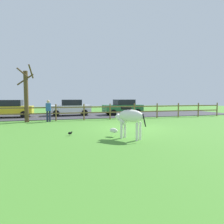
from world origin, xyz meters
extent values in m
plane|color=#47842D|center=(0.00, 0.00, 0.00)|extent=(60.00, 60.00, 0.00)
cube|color=#38383D|center=(0.00, 9.30, 0.03)|extent=(28.00, 7.40, 0.05)
cylinder|color=brown|center=(-6.62, 5.00, 0.66)|extent=(0.11, 0.11, 1.31)
cylinder|color=brown|center=(-4.43, 5.00, 0.66)|extent=(0.11, 0.11, 1.31)
cylinder|color=brown|center=(-2.23, 5.00, 0.66)|extent=(0.11, 0.11, 1.31)
cylinder|color=brown|center=(-0.04, 5.00, 0.66)|extent=(0.11, 0.11, 1.31)
cylinder|color=brown|center=(2.15, 5.00, 0.66)|extent=(0.11, 0.11, 1.31)
cylinder|color=brown|center=(4.34, 5.00, 0.66)|extent=(0.11, 0.11, 1.31)
cylinder|color=brown|center=(6.53, 5.00, 0.66)|extent=(0.11, 0.11, 1.31)
cylinder|color=brown|center=(8.72, 5.00, 0.66)|extent=(0.11, 0.11, 1.31)
cylinder|color=brown|center=(10.91, 5.00, 0.66)|extent=(0.11, 0.11, 1.31)
cube|color=brown|center=(-0.04, 5.00, 0.59)|extent=(21.91, 0.06, 0.09)
cube|color=brown|center=(-0.04, 5.00, 1.05)|extent=(21.91, 0.06, 0.09)
cylinder|color=#513A23|center=(-6.53, 4.83, 1.89)|extent=(0.31, 0.31, 3.77)
cylinder|color=#513A23|center=(-6.62, 5.40, 3.19)|extent=(1.21, 0.30, 0.93)
cylinder|color=#513A23|center=(-6.14, 4.74, 3.73)|extent=(0.31, 0.88, 0.94)
cylinder|color=#513A23|center=(-6.67, 4.45, 3.60)|extent=(0.86, 0.41, 0.75)
ellipsoid|color=white|center=(-1.31, -3.05, 1.03)|extent=(1.12, 1.28, 0.56)
cylinder|color=white|center=(-1.66, -2.81, 0.39)|extent=(0.11, 0.11, 0.78)
cylinder|color=white|center=(-1.43, -2.64, 0.39)|extent=(0.11, 0.11, 0.78)
cylinder|color=white|center=(-1.19, -3.45, 0.39)|extent=(0.11, 0.11, 0.78)
cylinder|color=white|center=(-0.96, -3.29, 0.39)|extent=(0.11, 0.11, 0.78)
cylinder|color=white|center=(-1.62, -2.62, 0.84)|extent=(0.54, 0.62, 0.51)
ellipsoid|color=white|center=(-1.87, -2.28, 0.28)|extent=(0.42, 0.47, 0.24)
cube|color=black|center=(-1.46, -2.84, 1.35)|extent=(0.36, 0.48, 0.12)
cylinder|color=black|center=(-0.91, -3.59, 0.88)|extent=(0.15, 0.18, 0.54)
cylinder|color=black|center=(-3.84, -1.49, 0.03)|extent=(0.01, 0.01, 0.06)
cylinder|color=black|center=(-3.84, -1.53, 0.03)|extent=(0.01, 0.01, 0.06)
ellipsoid|color=black|center=(-3.84, -1.51, 0.12)|extent=(0.18, 0.10, 0.12)
sphere|color=black|center=(-3.75, -1.51, 0.17)|extent=(0.07, 0.07, 0.07)
cube|color=#236B38|center=(2.31, 8.59, 0.70)|extent=(4.11, 1.97, 0.70)
cube|color=black|center=(2.45, 8.60, 1.33)|extent=(2.00, 1.69, 0.56)
cylinder|color=black|center=(1.02, 7.65, 0.35)|extent=(0.61, 0.22, 0.60)
cylinder|color=black|center=(0.90, 9.35, 0.35)|extent=(0.61, 0.22, 0.60)
cylinder|color=black|center=(3.71, 7.84, 0.35)|extent=(0.61, 0.22, 0.60)
cylinder|color=black|center=(3.59, 9.53, 0.35)|extent=(0.61, 0.22, 0.60)
cube|color=white|center=(-3.05, 9.10, 0.70)|extent=(4.01, 1.73, 0.70)
cube|color=black|center=(-2.90, 9.10, 1.33)|extent=(1.91, 1.58, 0.56)
cylinder|color=black|center=(-4.40, 8.24, 0.35)|extent=(0.60, 0.18, 0.60)
cylinder|color=black|center=(-4.41, 9.94, 0.35)|extent=(0.60, 0.18, 0.60)
cylinder|color=black|center=(-1.70, 8.26, 0.35)|extent=(0.60, 0.18, 0.60)
cylinder|color=black|center=(-1.71, 9.96, 0.35)|extent=(0.60, 0.18, 0.60)
cube|color=yellow|center=(-8.44, 8.60, 0.70)|extent=(4.04, 1.79, 0.70)
cube|color=black|center=(-8.29, 8.60, 1.33)|extent=(1.94, 1.61, 0.56)
cylinder|color=black|center=(-7.11, 7.72, 0.35)|extent=(0.60, 0.19, 0.60)
cylinder|color=black|center=(-7.07, 9.42, 0.35)|extent=(0.60, 0.19, 0.60)
cylinder|color=#232847|center=(-5.06, 4.56, 0.41)|extent=(0.14, 0.14, 0.82)
cylinder|color=#232847|center=(-4.88, 4.54, 0.41)|extent=(0.14, 0.14, 0.82)
cube|color=#2D569E|center=(-4.97, 4.55, 1.11)|extent=(0.38, 0.26, 0.58)
sphere|color=tan|center=(-4.97, 4.55, 1.53)|extent=(0.22, 0.22, 0.22)
camera|label=1|loc=(-4.54, -11.36, 1.85)|focal=32.54mm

